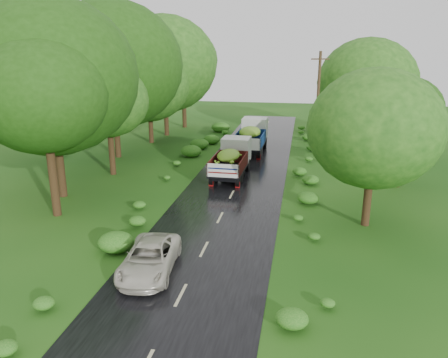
% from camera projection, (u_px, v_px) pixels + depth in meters
% --- Properties ---
extents(ground, '(120.00, 120.00, 0.00)m').
position_uv_depth(ground, '(181.00, 295.00, 16.74)').
color(ground, '#13410E').
rests_on(ground, ground).
extents(road, '(6.50, 80.00, 0.02)m').
position_uv_depth(road, '(209.00, 240.00, 21.44)').
color(road, black).
rests_on(road, ground).
extents(road_lines, '(0.12, 69.60, 0.00)m').
position_uv_depth(road_lines, '(213.00, 232.00, 22.37)').
color(road_lines, '#BFB78C').
rests_on(road_lines, road).
extents(truck_near, '(2.25, 6.05, 2.52)m').
position_uv_depth(truck_near, '(232.00, 157.00, 31.56)').
color(truck_near, black).
rests_on(truck_near, ground).
extents(truck_far, '(2.43, 6.58, 2.75)m').
position_uv_depth(truck_far, '(252.00, 135.00, 38.98)').
color(truck_far, black).
rests_on(truck_far, ground).
extents(car, '(2.47, 4.62, 1.23)m').
position_uv_depth(car, '(150.00, 258.00, 18.28)').
color(car, beige).
rests_on(car, road).
extents(utility_pole, '(1.51, 0.48, 8.75)m').
position_uv_depth(utility_pole, '(318.00, 102.00, 37.67)').
color(utility_pole, '#382616').
rests_on(utility_pole, ground).
extents(trees_left, '(6.32, 32.01, 9.81)m').
position_uv_depth(trees_left, '(129.00, 73.00, 36.24)').
color(trees_left, black).
rests_on(trees_left, ground).
extents(trees_right, '(6.28, 30.00, 7.75)m').
position_uv_depth(trees_right, '(370.00, 94.00, 34.66)').
color(trees_right, black).
rests_on(trees_right, ground).
extents(shrubs, '(11.90, 44.00, 0.70)m').
position_uv_depth(shrubs, '(236.00, 180.00, 29.80)').
color(shrubs, '#155915').
rests_on(shrubs, ground).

